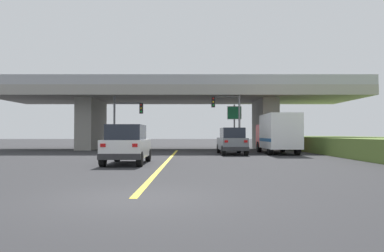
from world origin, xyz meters
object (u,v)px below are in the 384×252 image
(suv_lead, at_px, (127,144))
(suv_crossing, at_px, (232,141))
(traffic_signal_nearside, at_px, (231,112))
(highway_sign, at_px, (235,117))
(traffic_signal_farside, at_px, (125,116))
(box_truck, at_px, (278,133))

(suv_lead, bearing_deg, suv_crossing, 55.16)
(suv_crossing, xyz_separation_m, traffic_signal_nearside, (0.40, 4.93, 2.55))
(suv_crossing, relative_size, highway_sign, 1.09)
(suv_crossing, xyz_separation_m, traffic_signal_farside, (-9.20, 5.46, 2.20))
(suv_lead, distance_m, highway_sign, 18.24)
(suv_crossing, bearing_deg, highway_sign, 80.47)
(suv_lead, relative_size, traffic_signal_nearside, 0.79)
(traffic_signal_nearside, distance_m, traffic_signal_farside, 9.62)
(suv_crossing, bearing_deg, suv_lead, -126.35)
(traffic_signal_farside, bearing_deg, highway_sign, 10.41)
(highway_sign, bearing_deg, box_truck, -67.86)
(traffic_signal_nearside, bearing_deg, traffic_signal_farside, 176.81)
(suv_crossing, distance_m, traffic_signal_nearside, 5.56)
(suv_crossing, relative_size, traffic_signal_nearside, 0.82)
(suv_lead, bearing_deg, traffic_signal_nearside, 64.31)
(suv_lead, xyz_separation_m, highway_sign, (7.42, 16.52, 2.14))
(suv_crossing, height_order, traffic_signal_nearside, traffic_signal_nearside)
(traffic_signal_nearside, height_order, highway_sign, traffic_signal_nearside)
(box_truck, relative_size, traffic_signal_nearside, 1.14)
(traffic_signal_nearside, distance_m, highway_sign, 2.53)
(traffic_signal_nearside, bearing_deg, box_truck, -51.32)
(suv_lead, height_order, box_truck, box_truck)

